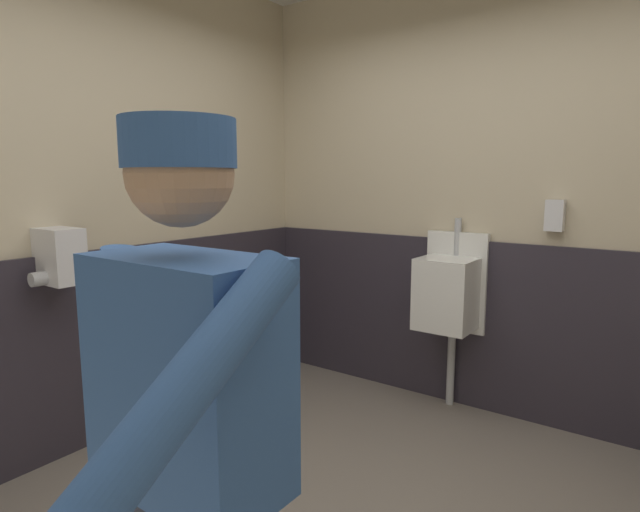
# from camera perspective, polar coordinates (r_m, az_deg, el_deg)

# --- Properties ---
(wall_back) EXTENTS (3.93, 0.12, 2.79)m
(wall_back) POSITION_cam_1_polar(r_m,az_deg,el_deg) (3.46, 18.71, 6.48)
(wall_back) COLOR beige
(wall_back) RESTS_ON ground_plane
(wall_left) EXTENTS (0.12, 3.95, 2.79)m
(wall_left) POSITION_cam_1_polar(r_m,az_deg,el_deg) (3.16, -24.58, 6.01)
(wall_left) COLOR beige
(wall_left) RESTS_ON ground_plane
(wainscot_band_back) EXTENTS (3.33, 0.03, 1.10)m
(wainscot_band_back) POSITION_cam_1_polar(r_m,az_deg,el_deg) (3.52, 17.68, -7.42)
(wainscot_band_back) COLOR #2D2833
(wainscot_band_back) RESTS_ON ground_plane
(wainscot_band_left) EXTENTS (0.03, 3.35, 1.10)m
(wainscot_band_left) POSITION_cam_1_polar(r_m,az_deg,el_deg) (3.24, -22.97, -9.08)
(wainscot_band_left) COLOR #2D2833
(wainscot_band_left) RESTS_ON ground_plane
(urinal_solo) EXTENTS (0.40, 0.34, 1.24)m
(urinal_solo) POSITION_cam_1_polar(r_m,az_deg,el_deg) (3.39, 13.92, -3.90)
(urinal_solo) COLOR white
(urinal_solo) RESTS_ON ground_plane
(person) EXTENTS (0.66, 0.60, 1.61)m
(person) POSITION_cam_1_polar(r_m,az_deg,el_deg) (1.25, -14.41, -17.43)
(person) COLOR #2D3342
(person) RESTS_ON ground_plane
(hand_dryer) EXTENTS (0.24, 0.23, 0.28)m
(hand_dryer) POSITION_cam_1_polar(r_m,az_deg,el_deg) (2.91, -26.70, -0.09)
(hand_dryer) COLOR silver
(soap_dispenser) EXTENTS (0.10, 0.07, 0.18)m
(soap_dispenser) POSITION_cam_1_polar(r_m,az_deg,el_deg) (3.28, 24.36, 4.07)
(soap_dispenser) COLOR silver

